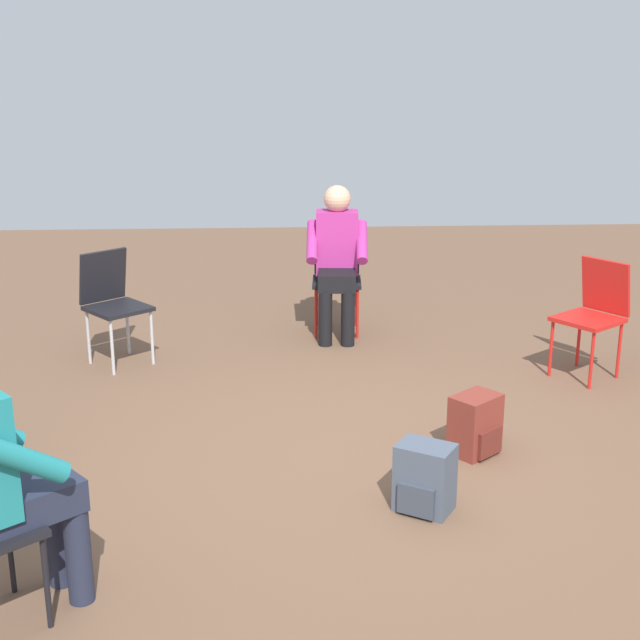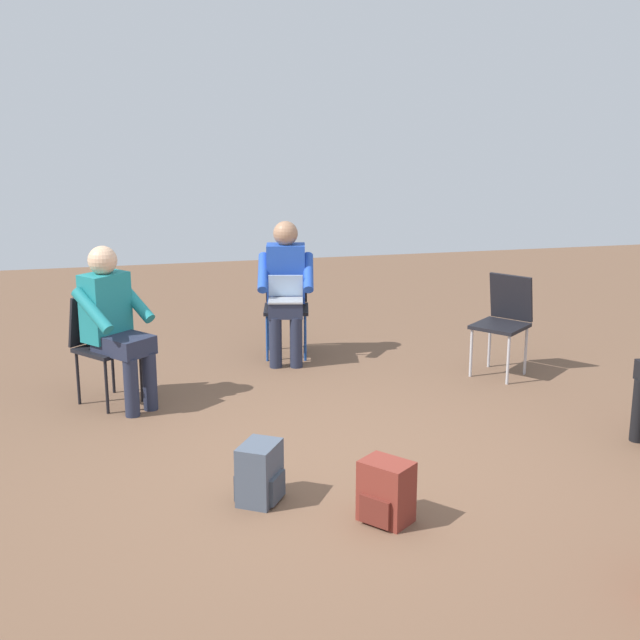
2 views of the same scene
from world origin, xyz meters
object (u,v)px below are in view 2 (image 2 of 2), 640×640
at_px(backpack_by_empty_chair, 260,476).
at_px(chair_southeast, 101,340).
at_px(chair_southwest, 504,317).
at_px(person_in_teal, 114,319).
at_px(backpack_near_laptop_user, 386,495).
at_px(chair_south, 286,301).
at_px(person_with_laptop, 286,284).

bearing_deg(backpack_by_empty_chair, chair_southeast, -65.12).
bearing_deg(backpack_by_empty_chair, chair_southwest, -140.61).
xyz_separation_m(chair_southeast, person_in_teal, (-0.11, 0.13, 0.20)).
distance_m(chair_southeast, backpack_near_laptop_user, 2.89).
relative_size(chair_south, person_in_teal, 0.69).
height_order(chair_southeast, backpack_near_laptop_user, chair_southeast).
bearing_deg(chair_south, chair_southwest, 160.93).
relative_size(backpack_near_laptop_user, backpack_by_empty_chair, 1.00).
bearing_deg(person_with_laptop, chair_south, -90.00).
height_order(chair_southwest, person_in_teal, person_in_teal).
xyz_separation_m(backpack_near_laptop_user, backpack_by_empty_chair, (0.66, -0.40, 0.00)).
relative_size(chair_southwest, chair_southeast, 1.00).
bearing_deg(chair_southeast, backpack_near_laptop_user, 83.60).
xyz_separation_m(chair_south, backpack_near_laptop_user, (0.05, 3.37, -0.34)).
xyz_separation_m(chair_southwest, backpack_by_empty_chair, (2.40, 1.97, -0.34)).
relative_size(chair_southeast, person_with_laptop, 0.69).
bearing_deg(chair_south, person_with_laptop, 90.00).
bearing_deg(person_in_teal, backpack_by_empty_chair, 73.82).
bearing_deg(chair_south, chair_southeast, 42.10).
height_order(backpack_near_laptop_user, backpack_by_empty_chair, same).
bearing_deg(backpack_by_empty_chair, person_in_teal, -66.33).
xyz_separation_m(chair_south, person_with_laptop, (0.03, 0.17, 0.20)).
distance_m(person_with_laptop, person_in_teal, 1.76).
xyz_separation_m(chair_south, chair_southwest, (-1.69, 0.99, 0.00)).
height_order(person_with_laptop, backpack_near_laptop_user, person_with_laptop).
xyz_separation_m(person_with_laptop, backpack_by_empty_chair, (0.67, 2.80, -0.53)).
bearing_deg(backpack_by_empty_chair, backpack_near_laptop_user, 148.46).
bearing_deg(backpack_near_laptop_user, person_in_teal, -56.94).
bearing_deg(backpack_by_empty_chair, person_with_laptop, -103.51).
height_order(chair_southeast, person_with_laptop, person_with_laptop).
bearing_deg(person_in_teal, chair_southwest, 142.08).
bearing_deg(chair_southeast, chair_southwest, 139.81).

